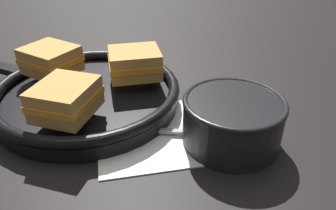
% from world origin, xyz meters
% --- Properties ---
extents(ground_plane, '(4.00, 4.00, 0.00)m').
position_xyz_m(ground_plane, '(0.00, 0.00, 0.00)').
color(ground_plane, black).
extents(napkin, '(0.21, 0.18, 0.00)m').
position_xyz_m(napkin, '(0.00, -0.01, 0.00)').
color(napkin, white).
rests_on(napkin, ground_plane).
extents(soup_bowl, '(0.14, 0.14, 0.07)m').
position_xyz_m(soup_bowl, '(0.09, -0.05, 0.04)').
color(soup_bowl, black).
rests_on(soup_bowl, ground_plane).
extents(spoon, '(0.15, 0.05, 0.01)m').
position_xyz_m(spoon, '(0.03, -0.03, 0.01)').
color(spoon, '#9E9EA3').
rests_on(spoon, napkin).
extents(skillet, '(0.40, 0.34, 0.04)m').
position_xyz_m(skillet, '(-0.12, 0.09, 0.02)').
color(skillet, black).
rests_on(skillet, ground_plane).
extents(sandwich_near_left, '(0.11, 0.11, 0.05)m').
position_xyz_m(sandwich_near_left, '(-0.14, 0.00, 0.07)').
color(sandwich_near_left, '#C18E47').
rests_on(sandwich_near_left, skillet).
extents(sandwich_near_right, '(0.09, 0.08, 0.05)m').
position_xyz_m(sandwich_near_right, '(-0.03, 0.11, 0.07)').
color(sandwich_near_right, '#C18E47').
rests_on(sandwich_near_right, skillet).
extents(sandwich_far_left, '(0.12, 0.12, 0.05)m').
position_xyz_m(sandwich_far_left, '(-0.18, 0.15, 0.07)').
color(sandwich_far_left, '#C18E47').
rests_on(sandwich_far_left, skillet).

